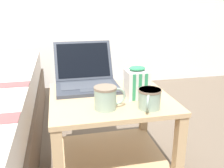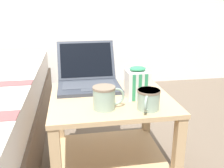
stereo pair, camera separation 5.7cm
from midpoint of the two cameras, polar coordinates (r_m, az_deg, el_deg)
bedside_table at (r=1.33m, az=0.94°, el=-9.50°), size 0.60×0.54×0.46m
laptop at (r=1.41m, az=-4.32°, el=1.41°), size 0.34×0.36×0.23m
mug_front_left at (r=1.11m, az=9.78°, el=-3.33°), size 0.10×0.13×0.09m
mug_front_right at (r=1.10m, az=-0.19°, el=-2.92°), size 0.15×0.10×0.10m
snack_bag at (r=1.24m, az=7.10°, el=0.14°), size 0.11×0.11×0.16m
cell_phone at (r=1.41m, az=7.49°, el=-0.52°), size 0.11×0.17×0.01m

